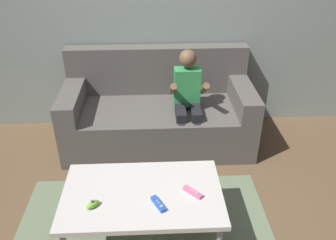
# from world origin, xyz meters

# --- Properties ---
(ground_plane) EXTENTS (8.10, 8.10, 0.00)m
(ground_plane) POSITION_xyz_m (0.00, 0.00, 0.00)
(ground_plane) COLOR brown
(wall_back) EXTENTS (4.05, 0.05, 2.50)m
(wall_back) POSITION_xyz_m (0.00, 1.59, 1.25)
(wall_back) COLOR gray
(wall_back) RESTS_ON ground
(couch) EXTENTS (1.75, 0.80, 0.87)m
(couch) POSITION_xyz_m (-0.06, 1.20, 0.30)
(couch) COLOR #56514C
(couch) RESTS_ON ground
(person_seated_on_couch) EXTENTS (0.33, 0.40, 0.96)m
(person_seated_on_couch) POSITION_xyz_m (0.20, 1.02, 0.55)
(person_seated_on_couch) COLOR black
(person_seated_on_couch) RESTS_ON ground
(coffee_table) EXTENTS (1.03, 0.63, 0.42)m
(coffee_table) POSITION_xyz_m (-0.19, -0.04, 0.38)
(coffee_table) COLOR beige
(coffee_table) RESTS_ON ground
(area_rug) EXTENTS (1.83, 1.26, 0.01)m
(area_rug) POSITION_xyz_m (-0.19, -0.04, 0.00)
(area_rug) COLOR #6B7A5B
(area_rug) RESTS_ON ground
(game_remote_pink_near_edge) EXTENTS (0.12, 0.13, 0.03)m
(game_remote_pink_near_edge) POSITION_xyz_m (0.13, -0.07, 0.43)
(game_remote_pink_near_edge) COLOR pink
(game_remote_pink_near_edge) RESTS_ON coffee_table
(nunchuk_lime) EXTENTS (0.10, 0.09, 0.05)m
(nunchuk_lime) POSITION_xyz_m (-0.49, -0.15, 0.44)
(nunchuk_lime) COLOR #72C638
(nunchuk_lime) RESTS_ON coffee_table
(game_remote_blue_far_corner) EXTENTS (0.10, 0.14, 0.03)m
(game_remote_blue_far_corner) POSITION_xyz_m (-0.09, -0.16, 0.43)
(game_remote_blue_far_corner) COLOR blue
(game_remote_blue_far_corner) RESTS_ON coffee_table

